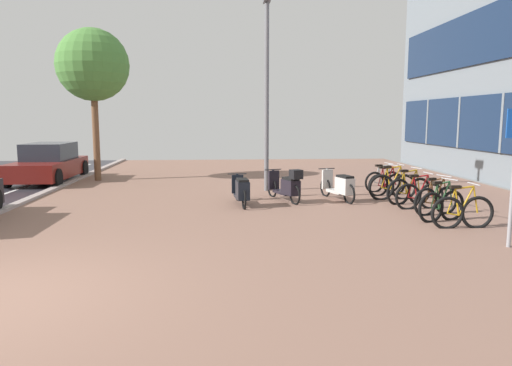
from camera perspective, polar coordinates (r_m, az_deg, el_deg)
name	(u,v)px	position (r m, az deg, el deg)	size (l,w,h in m)	color
ground	(101,300)	(6.48, -18.19, -13.28)	(21.00, 40.00, 0.13)	#2B2930
bicycle_rack_00	(462,212)	(10.66, 23.68, -3.23)	(1.35, 0.48, 0.97)	black
bicycle_rack_01	(442,206)	(11.22, 21.53, -2.58)	(1.26, 0.54, 0.97)	black
bicycle_rack_02	(436,200)	(11.93, 20.95, -1.98)	(1.28, 0.54, 0.96)	black
bicycle_rack_03	(420,196)	(12.52, 19.17, -1.47)	(1.32, 0.48, 0.95)	black
bicycle_rack_04	(409,191)	(13.16, 18.01, -0.91)	(1.36, 0.49, 1.00)	black
bicycle_rack_05	(393,187)	(13.74, 16.20, -0.44)	(1.41, 0.48, 1.03)	black
bicycle_rack_06	(387,184)	(14.42, 15.55, -0.15)	(1.24, 0.47, 0.94)	black
bicycle_rack_07	(383,181)	(15.12, 15.08, 0.21)	(1.24, 0.47, 0.92)	black
scooter_near	(241,191)	(12.27, -1.79, -0.92)	(0.54, 1.81, 0.78)	black
scooter_mid	(340,186)	(13.20, 10.10, -0.38)	(0.77, 1.81, 0.86)	black
scooter_far	(287,186)	(12.86, 3.76, -0.36)	(0.90, 1.80, 0.95)	black
parked_car_far	(49,164)	(18.56, -23.78, 2.14)	(1.81, 4.06, 1.37)	maroon
lamp_post	(267,85)	(14.70, 1.30, 11.74)	(0.20, 0.52, 5.88)	slate
street_tree	(93,66)	(18.20, -19.14, 13.27)	(2.56, 2.56, 5.42)	brown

